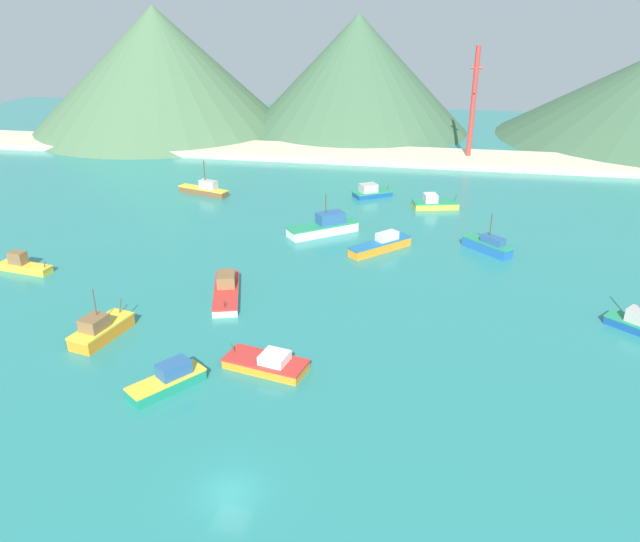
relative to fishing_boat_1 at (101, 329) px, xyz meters
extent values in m
cube|color=teal|center=(19.73, 11.57, -1.25)|extent=(260.00, 280.00, 0.50)
cube|color=orange|center=(0.04, 0.17, -0.38)|extent=(4.07, 7.40, 1.25)
cube|color=gold|center=(0.04, 0.17, 0.34)|extent=(4.16, 7.55, 0.20)
cube|color=brown|center=(-0.15, -0.69, 1.10)|extent=(2.50, 2.89, 1.32)
cylinder|color=#4C3823|center=(0.68, 3.25, 1.12)|extent=(0.26, 0.72, 1.68)
cylinder|color=#4C3823|center=(-0.04, -0.19, 3.18)|extent=(0.10, 0.10, 2.84)
cube|color=gold|center=(32.79, 50.12, -0.56)|extent=(7.74, 4.85, 0.89)
cube|color=#238C5B|center=(32.79, 50.12, -0.01)|extent=(7.90, 4.95, 0.20)
cube|color=silver|center=(31.92, 49.90, 0.72)|extent=(2.54, 2.80, 1.26)
cylinder|color=#4C3823|center=(35.92, 50.92, 0.51)|extent=(0.55, 0.25, 1.21)
cube|color=gold|center=(-18.03, 13.95, -0.63)|extent=(7.30, 2.82, 0.75)
cube|color=gold|center=(-18.03, 13.95, -0.15)|extent=(7.45, 2.88, 0.20)
cube|color=brown|center=(-18.91, 14.07, 0.73)|extent=(2.22, 1.65, 1.57)
cylinder|color=#4C3823|center=(-14.86, 13.49, 0.28)|extent=(0.48, 0.19, 1.03)
cube|color=silver|center=(16.66, 34.40, -0.37)|extent=(10.11, 8.87, 1.27)
cube|color=#238C5B|center=(16.66, 34.40, 0.37)|extent=(10.31, 9.05, 0.20)
cube|color=#28568C|center=(17.69, 35.21, 1.26)|extent=(4.53, 4.25, 1.59)
cylinder|color=#4C3823|center=(17.07, 34.72, 3.53)|extent=(0.15, 0.15, 2.96)
cube|color=silver|center=(9.50, 11.50, -0.60)|extent=(5.58, 10.71, 0.80)
cube|color=red|center=(9.50, 11.50, -0.10)|extent=(5.69, 10.93, 0.20)
cube|color=brown|center=(9.13, 12.74, 0.70)|extent=(2.82, 3.46, 1.39)
cylinder|color=#4C3823|center=(10.83, 7.03, 0.36)|extent=(0.26, 0.51, 1.10)
cube|color=#198466|center=(10.26, -7.32, -0.52)|extent=(5.86, 6.88, 0.96)
cube|color=gold|center=(10.26, -7.32, 0.06)|extent=(5.98, 7.02, 0.20)
cube|color=#28568C|center=(10.76, -6.63, 0.79)|extent=(3.04, 3.30, 1.26)
cube|color=brown|center=(-7.67, 50.25, -0.51)|extent=(9.61, 4.67, 0.98)
cube|color=gold|center=(-7.67, 50.25, 0.07)|extent=(9.80, 4.76, 0.20)
cube|color=#B2ADA3|center=(-6.54, 49.89, 0.93)|extent=(3.47, 2.31, 1.52)
cylinder|color=#4C3823|center=(-7.15, 50.08, 3.44)|extent=(0.17, 0.17, 3.49)
cube|color=#B2ADA3|center=(54.09, 11.89, 0.70)|extent=(2.64, 2.59, 1.37)
cube|color=#14478C|center=(21.83, 54.60, -0.64)|extent=(7.00, 5.98, 0.71)
cube|color=#238C5B|center=(21.83, 54.60, -0.19)|extent=(7.14, 6.10, 0.20)
cube|color=#B2ADA3|center=(21.15, 54.15, 0.61)|extent=(3.52, 3.33, 1.40)
cylinder|color=#4C3823|center=(24.27, 56.23, 0.21)|extent=(0.45, 0.35, 0.98)
cube|color=orange|center=(25.66, 29.12, -0.42)|extent=(8.15, 8.49, 1.17)
cube|color=#1E669E|center=(25.66, 29.12, 0.27)|extent=(8.31, 8.66, 0.20)
cube|color=beige|center=(26.48, 30.01, 0.92)|extent=(3.25, 3.32, 1.09)
cube|color=#1E5BA8|center=(40.02, 31.56, -0.35)|extent=(6.63, 6.44, 1.30)
cube|color=#238C5B|center=(40.02, 31.56, 0.39)|extent=(6.77, 6.57, 0.20)
cube|color=#28568C|center=(40.69, 30.93, 0.98)|extent=(3.35, 3.28, 0.98)
cylinder|color=#4C3823|center=(40.22, 31.38, 2.99)|extent=(0.15, 0.15, 3.04)
cube|color=orange|center=(18.02, -2.45, -0.60)|extent=(8.14, 4.73, 0.80)
cube|color=red|center=(18.02, -2.45, -0.10)|extent=(8.30, 4.82, 0.20)
cube|color=silver|center=(18.95, -2.65, 0.42)|extent=(2.87, 2.84, 0.84)
cylinder|color=#4C3823|center=(14.66, -1.72, 0.36)|extent=(0.51, 0.22, 1.10)
cube|color=beige|center=(19.73, 83.11, -0.40)|extent=(247.00, 14.79, 1.20)
cone|color=#476B47|center=(-38.69, 104.26, 14.19)|extent=(66.33, 66.33, 30.39)
cone|color=#3D6042|center=(11.23, 113.40, 13.29)|extent=(57.24, 57.24, 28.59)
cylinder|color=#B7332D|center=(39.03, 83.97, 10.61)|extent=(0.99, 0.99, 23.22)
cylinder|color=#B7332D|center=(39.03, 83.97, 18.04)|extent=(2.32, 0.50, 0.50)
cylinder|color=#B7332D|center=(39.03, 83.97, 13.39)|extent=(0.50, 1.86, 0.50)
camera|label=1|loc=(32.18, -50.44, 30.90)|focal=34.96mm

